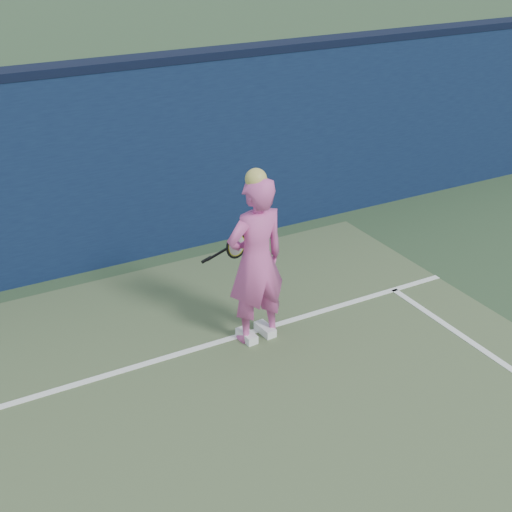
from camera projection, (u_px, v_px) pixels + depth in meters
player at (256, 260)px, 7.39m from camera, size 0.71×0.50×1.95m
racket at (234, 246)px, 7.72m from camera, size 0.57×0.14×0.30m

